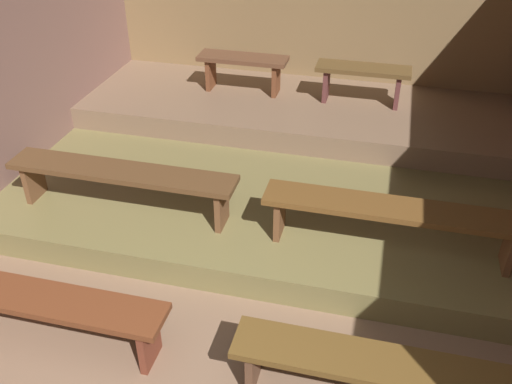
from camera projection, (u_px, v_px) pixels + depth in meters
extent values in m
cube|color=#7B5E48|center=(261.00, 228.00, 5.23)|extent=(5.61, 5.91, 0.08)
cube|color=olive|center=(313.00, 17.00, 6.65)|extent=(5.61, 0.06, 2.42)
cube|color=olive|center=(279.00, 171.00, 5.79)|extent=(4.81, 3.53, 0.24)
cube|color=brown|center=(297.00, 111.00, 6.44)|extent=(4.81, 1.60, 0.24)
cube|color=brown|center=(38.00, 299.00, 3.83)|extent=(1.82, 0.33, 0.05)
cube|color=brown|center=(149.00, 341.00, 3.79)|extent=(0.05, 0.26, 0.37)
cube|color=brown|center=(381.00, 364.00, 3.36)|extent=(1.82, 0.33, 0.05)
cube|color=brown|center=(254.00, 362.00, 3.64)|extent=(0.05, 0.26, 0.37)
cube|color=#54371F|center=(121.00, 172.00, 4.77)|extent=(2.01, 0.33, 0.05)
cube|color=brown|center=(34.00, 179.00, 5.07)|extent=(0.05, 0.26, 0.37)
cube|color=brown|center=(222.00, 206.00, 4.71)|extent=(0.05, 0.26, 0.37)
cube|color=brown|center=(393.00, 209.00, 4.31)|extent=(2.01, 0.33, 0.05)
cube|color=brown|center=(280.00, 215.00, 4.61)|extent=(0.05, 0.26, 0.37)
cube|color=brown|center=(509.00, 248.00, 4.24)|extent=(0.05, 0.26, 0.37)
cube|color=brown|center=(243.00, 58.00, 6.42)|extent=(1.03, 0.33, 0.05)
cube|color=brown|center=(211.00, 73.00, 6.61)|extent=(0.05, 0.26, 0.37)
cube|color=brown|center=(276.00, 79.00, 6.45)|extent=(0.05, 0.26, 0.37)
cube|color=brown|center=(363.00, 69.00, 6.14)|extent=(1.03, 0.33, 0.05)
cube|color=#562C2A|center=(326.00, 84.00, 6.34)|extent=(0.05, 0.26, 0.37)
cube|color=#562C2A|center=(398.00, 90.00, 6.18)|extent=(0.05, 0.26, 0.37)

